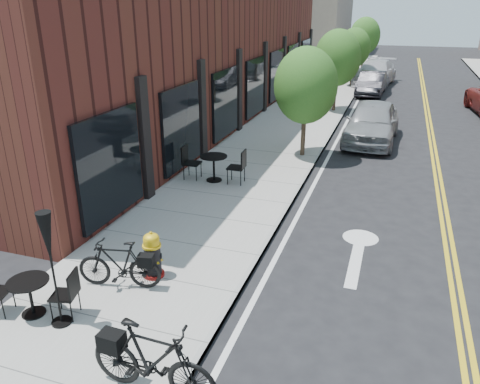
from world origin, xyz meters
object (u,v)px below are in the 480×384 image
(fire_hydrant, at_px, (152,255))
(parked_car_c, at_px, (375,73))
(bicycle_left, at_px, (119,264))
(parked_car_a, at_px, (372,122))
(bistro_set_b, at_px, (30,292))
(bistro_set_c, at_px, (214,164))
(bicycle_right, at_px, (152,361))
(patio_umbrella, at_px, (49,246))
(parked_car_b, at_px, (372,83))

(fire_hydrant, distance_m, parked_car_c, 26.66)
(bicycle_left, height_order, parked_car_a, parked_car_a)
(bistro_set_b, bearing_deg, parked_car_a, 56.15)
(bicycle_left, relative_size, parked_car_a, 0.34)
(bistro_set_c, height_order, parked_car_c, parked_car_c)
(bicycle_right, xyz_separation_m, parked_car_c, (1.12, 29.30, 0.11))
(patio_umbrella, height_order, parked_car_b, patio_umbrella)
(bicycle_left, bearing_deg, patio_umbrella, -27.49)
(bistro_set_c, relative_size, parked_car_b, 0.46)
(bicycle_left, bearing_deg, bistro_set_b, -50.47)
(fire_hydrant, relative_size, parked_car_b, 0.23)
(bicycle_left, xyz_separation_m, bistro_set_b, (-1.01, -1.26, -0.05))
(bicycle_right, relative_size, patio_umbrella, 0.93)
(bicycle_left, bearing_deg, parked_car_b, 160.60)
(bistro_set_b, distance_m, patio_umbrella, 1.24)
(fire_hydrant, height_order, parked_car_b, parked_car_b)
(bistro_set_b, distance_m, parked_car_a, 14.61)
(bicycle_right, distance_m, parked_car_b, 25.46)
(bistro_set_c, bearing_deg, bicycle_right, -76.17)
(bicycle_left, bearing_deg, parked_car_c, 161.78)
(bicycle_right, height_order, bistro_set_b, bicycle_right)
(bicycle_right, distance_m, parked_car_c, 29.32)
(parked_car_c, bearing_deg, parked_car_a, -80.60)
(bicycle_left, bearing_deg, parked_car_a, 151.12)
(bicycle_left, bearing_deg, fire_hydrant, 131.26)
(patio_umbrella, xyz_separation_m, parked_car_b, (3.46, 24.53, -0.94))
(fire_hydrant, relative_size, parked_car_c, 0.17)
(parked_car_c, bearing_deg, bistro_set_b, -91.88)
(bicycle_left, xyz_separation_m, bistro_set_c, (-0.42, 6.03, 0.03))
(bicycle_left, xyz_separation_m, patio_umbrella, (-0.37, -1.31, 1.02))
(parked_car_a, xyz_separation_m, parked_car_b, (-0.75, 10.70, -0.12))
(parked_car_c, bearing_deg, bicycle_right, -85.93)
(bicycle_left, xyz_separation_m, parked_car_a, (3.84, 12.52, 0.20))
(bicycle_right, bearing_deg, bicycle_left, 43.24)
(parked_car_a, relative_size, parked_car_c, 0.85)
(bistro_set_b, height_order, parked_car_c, parked_car_c)
(parked_car_a, height_order, parked_car_c, parked_car_c)
(parked_car_a, height_order, parked_car_b, parked_car_a)
(bicycle_left, relative_size, parked_car_c, 0.29)
(bicycle_right, height_order, parked_car_c, parked_car_c)
(patio_umbrella, xyz_separation_m, parked_car_a, (4.21, 13.83, -0.82))
(parked_car_b, bearing_deg, bistro_set_b, -96.95)
(bistro_set_c, bearing_deg, bicycle_left, -88.06)
(bistro_set_c, relative_size, parked_car_a, 0.41)
(bicycle_right, bearing_deg, fire_hydrant, 30.78)
(bistro_set_c, height_order, parked_car_b, parked_car_b)
(fire_hydrant, relative_size, bistro_set_b, 0.58)
(patio_umbrella, distance_m, parked_car_a, 14.48)
(parked_car_a, relative_size, parked_car_b, 1.14)
(bicycle_right, bearing_deg, bistro_set_b, 74.18)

